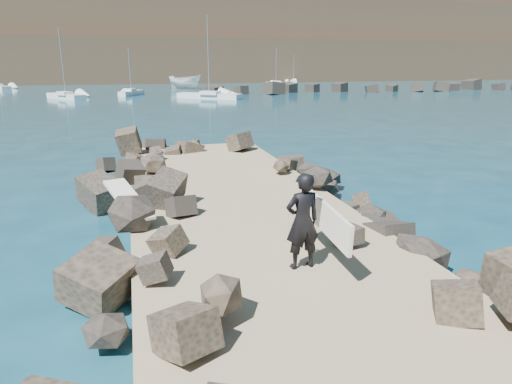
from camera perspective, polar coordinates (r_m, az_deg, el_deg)
The scene contains 14 objects.
ground at distance 12.42m, azimuth -1.21°, elevation -5.44°, with size 800.00×800.00×0.00m, color #0F384C.
jetty at distance 10.53m, azimuth 1.44°, elevation -7.75°, with size 6.00×26.00×0.60m, color #8C7759.
riprap_left at distance 10.53m, azimuth -14.79°, elevation -7.11°, with size 2.60×22.00×1.00m, color #272421.
riprap_right at distance 11.97m, azimuth 14.21°, elevation -4.24°, with size 2.60×22.00×1.00m, color black.
breakwater_secondary at distance 76.35m, azimuth 14.84°, elevation 12.49°, with size 52.00×4.00×1.20m, color black.
headland at distance 172.09m, azimuth -11.58°, elevation 19.47°, with size 360.00×140.00×32.00m, color #2D4919.
surfboard_resting at distance 12.14m, azimuth -15.67°, elevation -1.38°, with size 0.58×2.31×0.08m, color silver.
boat_imported at distance 82.99m, azimuth -8.87°, elevation 13.46°, with size 2.29×6.09×2.35m, color white.
surfer_with_board at distance 8.90m, azimuth 6.22°, elevation -3.57°, with size 0.86×2.39×1.93m.
sailboat_f at distance 104.31m, azimuth 4.71°, elevation 13.61°, with size 2.31×5.08×6.21m.
sailboat_d at distance 92.84m, azimuth 2.53°, elevation 13.36°, with size 2.52×6.07×7.28m.
sailboat_b at distance 67.62m, azimuth -15.30°, elevation 11.86°, with size 3.67×5.17×6.58m.
sailboat_c at distance 60.08m, azimuth -5.85°, elevation 11.88°, with size 7.94×6.97×10.31m.
sailboat_a at distance 63.63m, azimuth -22.67°, elevation 10.99°, with size 5.34×6.98×8.77m.
Camera 1 is at (-2.78, -11.23, 4.53)m, focal length 32.00 mm.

